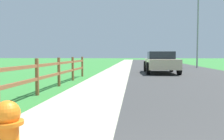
% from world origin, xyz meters
% --- Properties ---
extents(ground_plane, '(120.00, 120.00, 0.00)m').
position_xyz_m(ground_plane, '(0.00, 25.00, 0.00)').
color(ground_plane, '#337D35').
extents(road_asphalt, '(7.00, 66.00, 0.01)m').
position_xyz_m(road_asphalt, '(3.50, 27.00, 0.00)').
color(road_asphalt, '#373737').
rests_on(road_asphalt, ground).
extents(curb_concrete, '(6.00, 66.00, 0.01)m').
position_xyz_m(curb_concrete, '(-3.00, 27.00, 0.00)').
color(curb_concrete, '#B7B798').
rests_on(curb_concrete, ground).
extents(grass_verge, '(5.00, 66.00, 0.00)m').
position_xyz_m(grass_verge, '(-4.50, 27.00, 0.01)').
color(grass_verge, '#337D35').
rests_on(grass_verge, ground).
extents(fire_hydrant, '(0.51, 0.45, 0.77)m').
position_xyz_m(fire_hydrant, '(-0.90, 1.26, 0.40)').
color(fire_hydrant, orange).
rests_on(fire_hydrant, ground).
extents(rail_fence, '(0.11, 13.02, 1.10)m').
position_xyz_m(rail_fence, '(-2.54, 6.14, 0.64)').
color(rail_fence, brown).
rests_on(rail_fence, ground).
extents(parked_suv_beige, '(2.12, 4.71, 1.41)m').
position_xyz_m(parked_suv_beige, '(2.05, 15.77, 0.72)').
color(parked_suv_beige, '#C6B793').
rests_on(parked_suv_beige, ground).
extents(street_lamp, '(1.17, 0.20, 7.49)m').
position_xyz_m(street_lamp, '(6.19, 22.81, 4.37)').
color(street_lamp, gray).
rests_on(street_lamp, ground).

